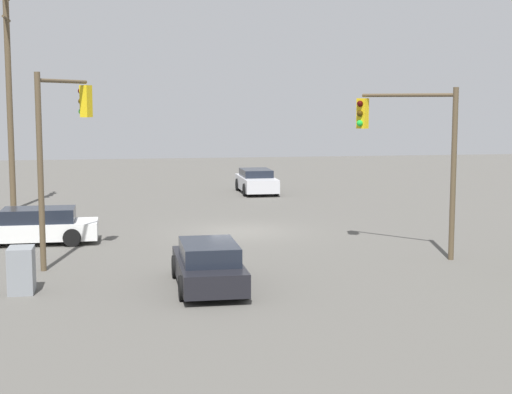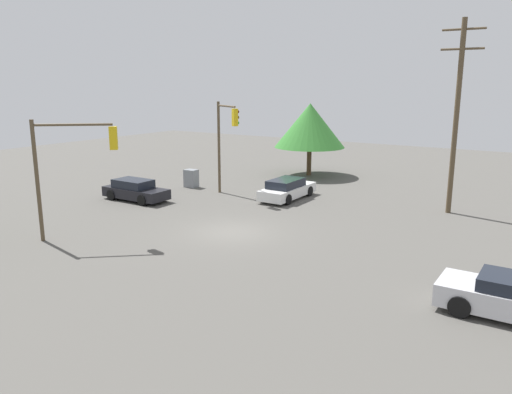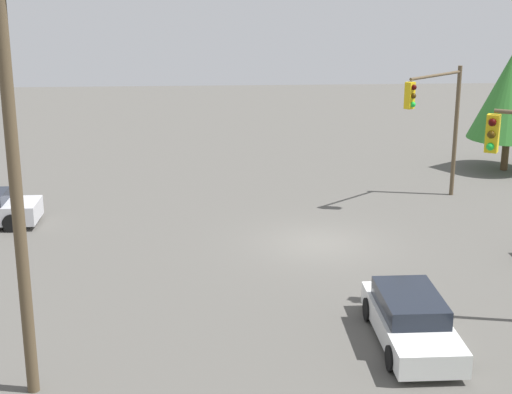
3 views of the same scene
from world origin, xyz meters
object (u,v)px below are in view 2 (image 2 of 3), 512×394
at_px(traffic_signal_cross, 70,158).
at_px(sedan_dark, 135,190).
at_px(electrical_cabinet, 191,178).
at_px(traffic_signal_main, 225,133).
at_px(sedan_white, 287,189).

bearing_deg(traffic_signal_cross, sedan_dark, 76.39).
distance_m(sedan_dark, electrical_cabinet, 5.07).
bearing_deg(traffic_signal_main, sedan_dark, -102.91).
height_order(traffic_signal_main, electrical_cabinet, traffic_signal_main).
xyz_separation_m(sedan_dark, traffic_signal_cross, (-3.65, 7.28, 3.22)).
bearing_deg(sedan_dark, sedan_white, 125.11).
relative_size(traffic_signal_main, traffic_signal_cross, 1.08).
relative_size(sedan_white, sedan_dark, 1.07).
relative_size(sedan_dark, traffic_signal_main, 0.72).
bearing_deg(traffic_signal_cross, sedan_white, 31.72).
xyz_separation_m(traffic_signal_main, electrical_cabinet, (3.67, -0.84, -3.45)).
relative_size(traffic_signal_cross, electrical_cabinet, 4.48).
height_order(traffic_signal_cross, electrical_cabinet, traffic_signal_cross).
xyz_separation_m(sedan_dark, electrical_cabinet, (-0.29, -5.06, -0.01)).
bearing_deg(sedan_dark, traffic_signal_main, 136.71).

